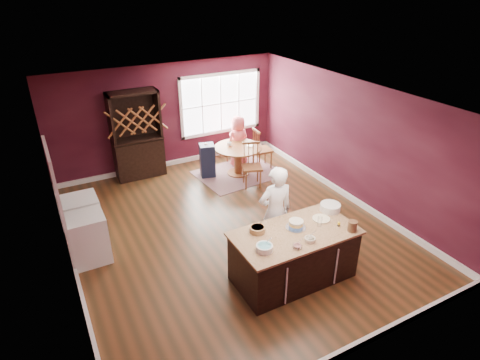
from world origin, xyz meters
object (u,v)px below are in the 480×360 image
at_px(dining_table, 238,155).
at_px(toddler, 205,145).
at_px(hutch, 137,135).
at_px(chair_south, 252,165).
at_px(high_chair, 207,160).
at_px(chair_east, 263,148).
at_px(washer, 89,238).
at_px(baker, 275,212).
at_px(seated_woman, 238,141).
at_px(dryer, 83,220).
at_px(layer_cake, 296,224).
at_px(kitchen_island, 293,256).
at_px(chair_north, 235,145).

distance_m(dining_table, toddler, 0.87).
height_order(toddler, hutch, hutch).
relative_size(chair_south, high_chair, 1.22).
relative_size(chair_east, toddler, 4.19).
relative_size(chair_east, washer, 1.20).
xyz_separation_m(chair_south, high_chair, (-0.72, 1.01, -0.10)).
height_order(chair_east, hutch, hutch).
relative_size(baker, seated_woman, 1.29).
relative_size(high_chair, dryer, 0.95).
bearing_deg(dining_table, chair_east, 4.78).
bearing_deg(baker, high_chair, -87.95).
distance_m(layer_cake, high_chair, 4.18).
bearing_deg(washer, toddler, 34.44).
bearing_deg(kitchen_island, washer, 144.11).
height_order(kitchen_island, washer, kitchen_island).
bearing_deg(chair_south, layer_cake, -87.55).
distance_m(chair_east, hutch, 3.22).
height_order(baker, seated_woman, baker).
bearing_deg(dryer, chair_south, 6.86).
distance_m(chair_north, toddler, 1.15).
relative_size(toddler, washer, 0.29).
distance_m(kitchen_island, seated_woman, 4.66).
bearing_deg(baker, kitchen_island, 89.68).
bearing_deg(kitchen_island, hutch, 103.21).
height_order(baker, chair_south, baker).
distance_m(dining_table, chair_east, 0.77).
height_order(chair_east, toddler, chair_east).
distance_m(dining_table, high_chair, 0.79).
relative_size(chair_north, hutch, 0.45).
distance_m(toddler, hutch, 1.68).
height_order(baker, high_chair, baker).
bearing_deg(baker, dining_table, -100.75).
height_order(chair_south, chair_north, chair_south).
distance_m(dining_table, chair_north, 0.78).
xyz_separation_m(layer_cake, hutch, (-1.26, 4.95, 0.11)).
bearing_deg(toddler, dining_table, -25.02).
height_order(chair_east, high_chair, chair_east).
distance_m(chair_east, dryer, 4.91).
height_order(hutch, washer, hutch).
relative_size(chair_east, hutch, 0.50).
height_order(high_chair, hutch, hutch).
relative_size(kitchen_island, layer_cake, 6.11).
height_order(kitchen_island, dining_table, kitchen_island).
height_order(layer_cake, chair_north, layer_cake).
xyz_separation_m(chair_north, toddler, (-1.04, -0.37, 0.31)).
bearing_deg(chair_north, chair_south, 51.89).
distance_m(kitchen_island, high_chair, 4.25).
height_order(kitchen_island, chair_east, chair_east).
distance_m(chair_south, high_chair, 1.25).
height_order(dining_table, toddler, toddler).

